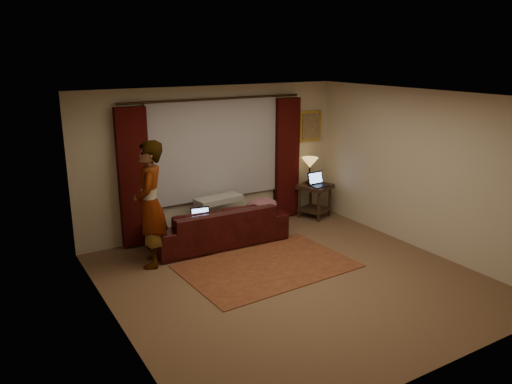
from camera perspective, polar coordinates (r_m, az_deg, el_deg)
floor at (r=7.32m, az=4.22°, el=-9.93°), size 5.00×5.00×0.01m
ceiling at (r=6.62m, az=4.68°, el=10.84°), size 5.00×5.00×0.02m
wall_back at (r=8.95m, az=-4.84°, el=3.71°), size 5.00×0.02×2.60m
wall_front at (r=5.13m, az=20.83°, el=-6.60°), size 5.00×0.02×2.60m
wall_left at (r=5.84m, az=-16.10°, el=-3.49°), size 0.02×5.00×2.60m
wall_right at (r=8.51m, az=18.35°, el=2.32°), size 0.02×5.00×2.60m
sheer_curtain at (r=8.85m, az=-4.70°, el=4.90°), size 2.50×0.05×1.80m
drape_left at (r=8.34m, az=-13.77°, el=1.56°), size 0.50×0.14×2.30m
drape_right at (r=9.62m, az=3.53°, el=3.86°), size 0.50×0.14×2.30m
curtain_rod at (r=8.69m, az=-4.68°, el=10.56°), size 0.04×0.04×3.40m
picture_frame at (r=9.93m, az=6.21°, el=7.51°), size 0.50×0.04×0.60m
sofa at (r=8.44m, az=-4.41°, el=-2.91°), size 2.34×1.09×0.93m
throw_blanket at (r=8.62m, az=-4.33°, el=0.74°), size 0.87×0.43×0.10m
clothing_pile at (r=8.66m, az=0.68°, el=-1.55°), size 0.67×0.60×0.24m
laptop_sofa at (r=8.15m, az=-6.19°, el=-2.80°), size 0.37×0.39×0.23m
area_rug at (r=7.69m, az=1.29°, el=-8.46°), size 2.59×1.80×0.01m
end_table at (r=9.87m, az=6.71°, el=-1.00°), size 0.75×0.75×0.66m
tiffany_lamp at (r=9.80m, az=6.15°, el=2.45°), size 0.44×0.44×0.52m
laptop_table at (r=9.65m, az=7.31°, el=1.41°), size 0.39×0.42×0.26m
person at (r=7.60m, az=-12.00°, el=-1.40°), size 0.75×0.75×1.93m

